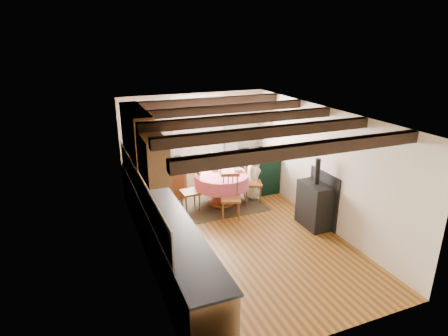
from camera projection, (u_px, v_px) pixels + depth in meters
name	position (u px, v px, depth m)	size (l,w,h in m)	color
floor	(240.00, 237.00, 7.23)	(3.60, 5.50, 0.00)	#95621D
ceiling	(241.00, 114.00, 6.44)	(3.60, 5.50, 0.00)	white
wall_back	(194.00, 142.00, 9.24)	(3.60, 0.00, 2.40)	silver
wall_front	(336.00, 256.00, 4.43)	(3.60, 0.00, 2.40)	silver
wall_left	(142.00, 193.00, 6.20)	(0.00, 5.50, 2.40)	silver
wall_right	(322.00, 167.00, 7.48)	(0.00, 5.50, 2.40)	silver
beam_a	(307.00, 149.00, 4.72)	(3.60, 0.16, 0.16)	black
beam_b	(269.00, 132.00, 5.59)	(3.60, 0.16, 0.16)	black
beam_c	(241.00, 119.00, 6.47)	(3.60, 0.16, 0.16)	black
beam_d	(220.00, 109.00, 7.34)	(3.60, 0.16, 0.16)	black
beam_e	(203.00, 102.00, 8.22)	(3.60, 0.16, 0.16)	black
splash_left	(140.00, 187.00, 6.47)	(0.02, 4.50, 0.55)	beige
splash_back	(154.00, 146.00, 8.87)	(1.40, 0.02, 0.55)	beige
base_cabinet_left	(162.00, 231.00, 6.56)	(0.60, 5.30, 0.88)	brown
base_cabinet_back	(157.00, 180.00, 8.86)	(1.30, 0.60, 0.88)	brown
worktop_left	(162.00, 207.00, 6.41)	(0.64, 5.30, 0.04)	black
worktop_back	(156.00, 162.00, 8.69)	(1.30, 0.64, 0.04)	black
wall_cabinet_glass	(136.00, 132.00, 7.06)	(0.34, 1.80, 0.90)	brown
wall_cabinet_solid	(153.00, 157.00, 5.76)	(0.34, 0.90, 0.70)	brown
window_frame	(198.00, 126.00, 9.13)	(1.34, 0.03, 1.54)	white
window_pane	(198.00, 126.00, 9.13)	(1.20, 0.01, 1.40)	white
curtain_left	(166.00, 150.00, 8.92)	(0.35, 0.10, 2.10)	#A4A4A4
curtain_right	(231.00, 143.00, 9.52)	(0.35, 0.10, 2.10)	#A4A4A4
curtain_rod	(199.00, 102.00, 8.86)	(0.03, 0.03, 2.00)	black
wall_picture	(267.00, 120.00, 9.31)	(0.04, 0.50, 0.60)	gold
wall_plate	(234.00, 119.00, 9.42)	(0.30, 0.30, 0.02)	silver
rug	(222.00, 204.00, 8.63)	(1.83, 1.43, 0.01)	#3D331F
dining_table	(222.00, 189.00, 8.51)	(1.23, 1.23, 0.74)	#D17993
chair_near	(231.00, 197.00, 7.82)	(0.41, 0.43, 0.96)	brown
chair_left	(190.00, 191.00, 8.20)	(0.40, 0.42, 0.93)	brown
chair_right	(253.00, 182.00, 8.65)	(0.42, 0.44, 0.98)	brown
aga_range	(259.00, 170.00, 9.41)	(0.68, 1.05, 0.97)	black
cast_iron_stove	(315.00, 193.00, 7.43)	(0.43, 0.72, 1.44)	black
child_far	(212.00, 173.00, 9.01)	(0.40, 0.26, 1.09)	#2B303E
child_right	(253.00, 175.00, 8.83)	(0.55, 0.36, 1.13)	beige
bowl_a	(215.00, 169.00, 8.61)	(0.24, 0.24, 0.06)	silver
bowl_b	(238.00, 170.00, 8.56)	(0.21, 0.21, 0.06)	silver
cup	(220.00, 172.00, 8.39)	(0.09, 0.09, 0.09)	silver
canister_tall	(142.00, 158.00, 8.50)	(0.15, 0.15, 0.26)	#262628
canister_wide	(156.00, 155.00, 8.78)	(0.18, 0.18, 0.20)	#262628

